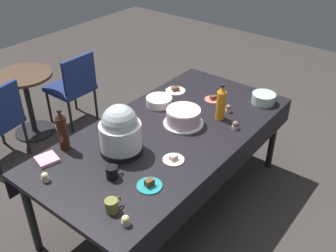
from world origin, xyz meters
name	(u,v)px	position (x,y,z in m)	size (l,w,h in m)	color
ground	(168,202)	(0.00, 0.00, 0.00)	(9.00, 9.00, 0.00)	#383330
potluck_table	(168,138)	(0.00, 0.00, 0.69)	(2.20, 1.10, 0.75)	black
frosted_layer_cake	(184,117)	(0.16, -0.03, 0.82)	(0.33, 0.33, 0.14)	silver
slow_cooker	(120,131)	(-0.41, 0.10, 0.92)	(0.31, 0.31, 0.38)	black
glass_salad_bowl	(264,98)	(0.89, -0.37, 0.79)	(0.21, 0.21, 0.09)	#B2C6BC
ceramic_snack_bowl	(159,101)	(0.29, 0.32, 0.79)	(0.23, 0.23, 0.07)	silver
dessert_plate_cream	(173,159)	(-0.26, -0.26, 0.76)	(0.15, 0.15, 0.04)	beige
dessert_plate_teal	(149,185)	(-0.58, -0.30, 0.76)	(0.17, 0.17, 0.05)	teal
dessert_plate_coral	(213,99)	(0.65, 0.00, 0.76)	(0.15, 0.15, 0.04)	#E07266
dessert_plate_white	(175,90)	(0.58, 0.37, 0.76)	(0.19, 0.19, 0.04)	white
cupcake_rose	(228,108)	(0.56, -0.21, 0.78)	(0.05, 0.05, 0.07)	beige
cupcake_vanilla	(45,177)	(-0.96, 0.26, 0.78)	(0.05, 0.05, 0.07)	beige
cupcake_mint	(235,125)	(0.36, -0.39, 0.78)	(0.05, 0.05, 0.07)	beige
cupcake_cocoa	(126,221)	(-0.91, -0.41, 0.78)	(0.05, 0.05, 0.07)	beige
soda_bottle_orange_juice	(221,103)	(0.42, -0.21, 0.89)	(0.07, 0.07, 0.31)	orange
soda_bottle_cola	(62,131)	(-0.64, 0.46, 0.90)	(0.08, 0.08, 0.33)	#33190F
coffee_mug_olive	(112,205)	(-0.88, -0.27, 0.79)	(0.12, 0.08, 0.08)	olive
coffee_mug_black	(112,172)	(-0.66, -0.05, 0.79)	(0.12, 0.08, 0.09)	black
paper_napkin_stack	(47,159)	(-0.82, 0.44, 0.76)	(0.14, 0.14, 0.02)	pink
maroon_chair_right	(74,84)	(0.40, 1.66, 0.49)	(0.44, 0.44, 0.85)	navy
round_cafe_table	(27,93)	(-0.05, 1.88, 0.50)	(0.60, 0.60, 0.72)	#473323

